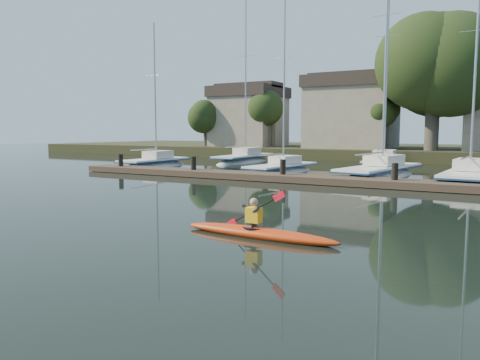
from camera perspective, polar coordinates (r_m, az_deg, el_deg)
The scene contains 10 objects.
ground at distance 12.55m, azimuth -8.60°, elevation -6.90°, with size 160.00×160.00×0.00m, color black.
kayak at distance 12.38m, azimuth 2.20°, elevation -6.18°, with size 4.53×1.03×1.44m.
dock at distance 24.94m, azimuth 11.53°, elevation -0.02°, with size 34.00×2.00×1.80m.
sailboat_0 at distance 36.54m, azimuth -10.35°, elevation 1.28°, with size 2.18×7.66×12.15m.
sailboat_1 at distance 31.02m, azimuth 5.08°, elevation 0.56°, with size 2.91×8.09×12.93m.
sailboat_2 at distance 29.27m, azimuth 16.69°, elevation -0.07°, with size 4.03×10.13×16.36m.
sailboat_3 at distance 27.59m, azimuth 26.10°, elevation -0.79°, with size 2.86×8.70×13.80m.
sailboat_5 at distance 41.13m, azimuth 0.51°, elevation 1.91°, with size 2.34×9.58×15.83m.
sailboat_6 at distance 37.63m, azimuth 17.06°, elevation 1.25°, with size 3.29×10.82×16.93m.
shore at distance 50.27m, azimuth 22.65°, elevation 6.11°, with size 90.00×25.25×12.75m.
Camera 1 is at (7.54, -9.63, 2.81)m, focal length 35.00 mm.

